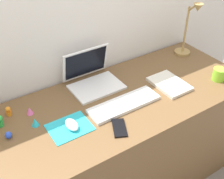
{
  "coord_description": "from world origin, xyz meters",
  "views": [
    {
      "loc": [
        -0.69,
        -1.06,
        1.75
      ],
      "look_at": [
        0.0,
        0.0,
        0.83
      ],
      "focal_mm": 46.5,
      "sensor_mm": 36.0,
      "label": 1
    }
  ],
  "objects_px": {
    "coffee_mug": "(219,74)",
    "keyboard": "(124,104)",
    "mouse": "(72,125)",
    "toy_figurine_blue": "(8,135)",
    "toy_figurine_orange": "(8,111)",
    "toy_figurine_pink": "(30,111)",
    "laptop": "(92,76)",
    "desk_lamp": "(189,31)",
    "cell_phone": "(119,128)",
    "toy_figurine_cyan": "(35,122)",
    "notebook_pad": "(169,84)"
  },
  "relations": [
    {
      "from": "desk_lamp",
      "to": "toy_figurine_orange",
      "type": "height_order",
      "value": "desk_lamp"
    },
    {
      "from": "laptop",
      "to": "toy_figurine_blue",
      "type": "distance_m",
      "value": 0.6
    },
    {
      "from": "keyboard",
      "to": "toy_figurine_cyan",
      "type": "xyz_separation_m",
      "value": [
        -0.47,
        0.12,
        0.01
      ]
    },
    {
      "from": "notebook_pad",
      "to": "toy_figurine_cyan",
      "type": "relative_size",
      "value": 5.58
    },
    {
      "from": "notebook_pad",
      "to": "coffee_mug",
      "type": "bearing_deg",
      "value": -22.12
    },
    {
      "from": "notebook_pad",
      "to": "coffee_mug",
      "type": "height_order",
      "value": "coffee_mug"
    },
    {
      "from": "mouse",
      "to": "toy_figurine_cyan",
      "type": "relative_size",
      "value": 2.23
    },
    {
      "from": "toy_figurine_cyan",
      "to": "toy_figurine_orange",
      "type": "bearing_deg",
      "value": 119.93
    },
    {
      "from": "mouse",
      "to": "toy_figurine_orange",
      "type": "bearing_deg",
      "value": 131.05
    },
    {
      "from": "laptop",
      "to": "cell_phone",
      "type": "distance_m",
      "value": 0.43
    },
    {
      "from": "coffee_mug",
      "to": "toy_figurine_cyan",
      "type": "height_order",
      "value": "coffee_mug"
    },
    {
      "from": "toy_figurine_blue",
      "to": "keyboard",
      "type": "bearing_deg",
      "value": -9.45
    },
    {
      "from": "mouse",
      "to": "coffee_mug",
      "type": "height_order",
      "value": "coffee_mug"
    },
    {
      "from": "coffee_mug",
      "to": "mouse",
      "type": "bearing_deg",
      "value": 173.67
    },
    {
      "from": "coffee_mug",
      "to": "toy_figurine_orange",
      "type": "bearing_deg",
      "value": 162.49
    },
    {
      "from": "cell_phone",
      "to": "toy_figurine_pink",
      "type": "xyz_separation_m",
      "value": [
        -0.33,
        0.35,
        0.02
      ]
    },
    {
      "from": "desk_lamp",
      "to": "coffee_mug",
      "type": "relative_size",
      "value": 5.03
    },
    {
      "from": "laptop",
      "to": "toy_figurine_pink",
      "type": "relative_size",
      "value": 7.27
    },
    {
      "from": "cell_phone",
      "to": "coffee_mug",
      "type": "distance_m",
      "value": 0.76
    },
    {
      "from": "cell_phone",
      "to": "notebook_pad",
      "type": "distance_m",
      "value": 0.49
    },
    {
      "from": "toy_figurine_cyan",
      "to": "keyboard",
      "type": "bearing_deg",
      "value": -13.83
    },
    {
      "from": "notebook_pad",
      "to": "toy_figurine_cyan",
      "type": "xyz_separation_m",
      "value": [
        -0.81,
        0.1,
        0.01
      ]
    },
    {
      "from": "cell_phone",
      "to": "toy_figurine_cyan",
      "type": "relative_size",
      "value": 2.97
    },
    {
      "from": "desk_lamp",
      "to": "toy_figurine_cyan",
      "type": "xyz_separation_m",
      "value": [
        -1.16,
        -0.11,
        -0.16
      ]
    },
    {
      "from": "keyboard",
      "to": "toy_figurine_cyan",
      "type": "height_order",
      "value": "toy_figurine_cyan"
    },
    {
      "from": "laptop",
      "to": "toy_figurine_orange",
      "type": "relative_size",
      "value": 5.7
    },
    {
      "from": "coffee_mug",
      "to": "keyboard",
      "type": "bearing_deg",
      "value": 170.3
    },
    {
      "from": "toy_figurine_pink",
      "to": "toy_figurine_orange",
      "type": "xyz_separation_m",
      "value": [
        -0.1,
        0.05,
        0.01
      ]
    },
    {
      "from": "toy_figurine_cyan",
      "to": "toy_figurine_pink",
      "type": "xyz_separation_m",
      "value": [
        0.01,
        0.1,
        -0.0
      ]
    },
    {
      "from": "toy_figurine_orange",
      "to": "notebook_pad",
      "type": "bearing_deg",
      "value": -15.98
    },
    {
      "from": "toy_figurine_blue",
      "to": "toy_figurine_pink",
      "type": "distance_m",
      "value": 0.19
    },
    {
      "from": "coffee_mug",
      "to": "toy_figurine_pink",
      "type": "height_order",
      "value": "coffee_mug"
    },
    {
      "from": "desk_lamp",
      "to": "toy_figurine_pink",
      "type": "xyz_separation_m",
      "value": [
        -1.15,
        -0.01,
        -0.16
      ]
    },
    {
      "from": "cell_phone",
      "to": "coffee_mug",
      "type": "xyz_separation_m",
      "value": [
        0.76,
        0.03,
        0.03
      ]
    },
    {
      "from": "keyboard",
      "to": "toy_figurine_orange",
      "type": "xyz_separation_m",
      "value": [
        -0.55,
        0.27,
        0.02
      ]
    },
    {
      "from": "mouse",
      "to": "toy_figurine_blue",
      "type": "height_order",
      "value": "mouse"
    },
    {
      "from": "desk_lamp",
      "to": "notebook_pad",
      "type": "distance_m",
      "value": 0.45
    },
    {
      "from": "laptop",
      "to": "keyboard",
      "type": "height_order",
      "value": "laptop"
    },
    {
      "from": "coffee_mug",
      "to": "toy_figurine_pink",
      "type": "bearing_deg",
      "value": 163.42
    },
    {
      "from": "mouse",
      "to": "desk_lamp",
      "type": "distance_m",
      "value": 1.05
    },
    {
      "from": "mouse",
      "to": "toy_figurine_pink",
      "type": "distance_m",
      "value": 0.26
    },
    {
      "from": "mouse",
      "to": "desk_lamp",
      "type": "bearing_deg",
      "value": 12.97
    },
    {
      "from": "desk_lamp",
      "to": "mouse",
      "type": "bearing_deg",
      "value": -167.03
    },
    {
      "from": "notebook_pad",
      "to": "toy_figurine_pink",
      "type": "distance_m",
      "value": 0.82
    },
    {
      "from": "laptop",
      "to": "notebook_pad",
      "type": "height_order",
      "value": "laptop"
    },
    {
      "from": "keyboard",
      "to": "mouse",
      "type": "xyz_separation_m",
      "value": [
        -0.32,
        -0.0,
        0.01
      ]
    },
    {
      "from": "toy_figurine_blue",
      "to": "laptop",
      "type": "bearing_deg",
      "value": 17.67
    },
    {
      "from": "toy_figurine_cyan",
      "to": "toy_figurine_pink",
      "type": "height_order",
      "value": "toy_figurine_cyan"
    },
    {
      "from": "mouse",
      "to": "desk_lamp",
      "type": "xyz_separation_m",
      "value": [
        1.01,
        0.23,
        0.16
      ]
    },
    {
      "from": "laptop",
      "to": "notebook_pad",
      "type": "xyz_separation_m",
      "value": [
        0.38,
        -0.27,
        -0.04
      ]
    }
  ]
}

